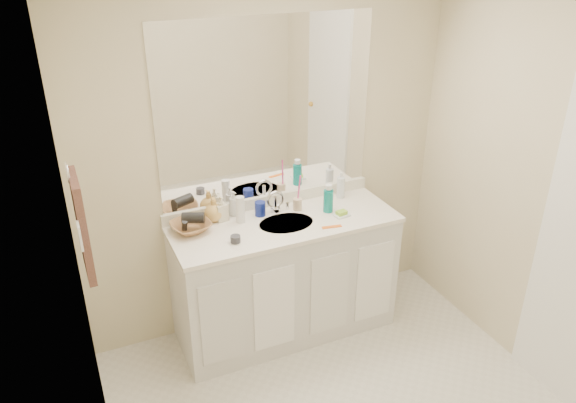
% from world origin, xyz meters
% --- Properties ---
extents(wall_back, '(2.60, 0.02, 2.40)m').
position_xyz_m(wall_back, '(0.00, 1.30, 1.20)').
color(wall_back, beige).
rests_on(wall_back, floor).
extents(wall_left, '(0.02, 2.60, 2.40)m').
position_xyz_m(wall_left, '(-1.30, 0.00, 1.20)').
color(wall_left, beige).
rests_on(wall_left, floor).
extents(wall_right, '(0.02, 2.60, 2.40)m').
position_xyz_m(wall_right, '(1.30, 0.00, 1.20)').
color(wall_right, beige).
rests_on(wall_right, floor).
extents(vanity_cabinet, '(1.50, 0.55, 0.85)m').
position_xyz_m(vanity_cabinet, '(0.00, 1.02, 0.42)').
color(vanity_cabinet, silver).
rests_on(vanity_cabinet, floor).
extents(countertop, '(1.52, 0.57, 0.03)m').
position_xyz_m(countertop, '(0.00, 1.02, 0.86)').
color(countertop, white).
rests_on(countertop, vanity_cabinet).
extents(backsplash, '(1.52, 0.03, 0.08)m').
position_xyz_m(backsplash, '(0.00, 1.29, 0.92)').
color(backsplash, white).
rests_on(backsplash, countertop).
extents(sink_basin, '(0.37, 0.37, 0.02)m').
position_xyz_m(sink_basin, '(0.00, 1.00, 0.87)').
color(sink_basin, beige).
rests_on(sink_basin, countertop).
extents(faucet, '(0.02, 0.02, 0.11)m').
position_xyz_m(faucet, '(0.00, 1.18, 0.94)').
color(faucet, silver).
rests_on(faucet, countertop).
extents(mirror, '(1.48, 0.01, 1.20)m').
position_xyz_m(mirror, '(0.00, 1.29, 1.56)').
color(mirror, white).
rests_on(mirror, wall_back).
extents(blue_mug, '(0.09, 0.09, 0.10)m').
position_xyz_m(blue_mug, '(-0.11, 1.18, 0.93)').
color(blue_mug, navy).
rests_on(blue_mug, countertop).
extents(tan_cup, '(0.07, 0.07, 0.08)m').
position_xyz_m(tan_cup, '(0.15, 1.15, 0.92)').
color(tan_cup, beige).
rests_on(tan_cup, countertop).
extents(toothbrush, '(0.02, 0.04, 0.22)m').
position_xyz_m(toothbrush, '(0.16, 1.15, 1.03)').
color(toothbrush, '#F8419C').
rests_on(toothbrush, tan_cup).
extents(mouthwash_bottle, '(0.08, 0.08, 0.16)m').
position_xyz_m(mouthwash_bottle, '(0.33, 1.04, 0.96)').
color(mouthwash_bottle, '#0A837D').
rests_on(mouthwash_bottle, countertop).
extents(clear_pump_bottle, '(0.07, 0.07, 0.15)m').
position_xyz_m(clear_pump_bottle, '(0.52, 1.20, 0.96)').
color(clear_pump_bottle, white).
rests_on(clear_pump_bottle, countertop).
extents(soap_dish, '(0.11, 0.10, 0.01)m').
position_xyz_m(soap_dish, '(0.38, 0.94, 0.89)').
color(soap_dish, white).
rests_on(soap_dish, countertop).
extents(green_soap, '(0.08, 0.06, 0.02)m').
position_xyz_m(green_soap, '(0.38, 0.94, 0.90)').
color(green_soap, '#95CF32').
rests_on(green_soap, soap_dish).
extents(orange_comb, '(0.13, 0.05, 0.01)m').
position_xyz_m(orange_comb, '(0.25, 0.83, 0.88)').
color(orange_comb, orange).
rests_on(orange_comb, countertop).
extents(dark_jar, '(0.07, 0.07, 0.04)m').
position_xyz_m(dark_jar, '(-0.39, 0.90, 0.90)').
color(dark_jar, '#323339').
rests_on(dark_jar, countertop).
extents(extra_white_bottle, '(0.07, 0.07, 0.18)m').
position_xyz_m(extra_white_bottle, '(-0.27, 1.14, 0.97)').
color(extra_white_bottle, white).
rests_on(extra_white_bottle, countertop).
extents(soap_bottle_white, '(0.08, 0.08, 0.17)m').
position_xyz_m(soap_bottle_white, '(-0.27, 1.25, 0.97)').
color(soap_bottle_white, silver).
rests_on(soap_bottle_white, countertop).
extents(soap_bottle_cream, '(0.09, 0.09, 0.17)m').
position_xyz_m(soap_bottle_cream, '(-0.37, 1.22, 0.97)').
color(soap_bottle_cream, beige).
rests_on(soap_bottle_cream, countertop).
extents(soap_bottle_yellow, '(0.16, 0.16, 0.16)m').
position_xyz_m(soap_bottle_yellow, '(-0.42, 1.23, 0.96)').
color(soap_bottle_yellow, '#E0AE57').
rests_on(soap_bottle_yellow, countertop).
extents(wicker_basket, '(0.29, 0.29, 0.06)m').
position_xyz_m(wicker_basket, '(-0.60, 1.16, 0.91)').
color(wicker_basket, '#98673D').
rests_on(wicker_basket, countertop).
extents(hair_dryer, '(0.16, 0.12, 0.07)m').
position_xyz_m(hair_dryer, '(-0.58, 1.16, 0.97)').
color(hair_dryer, black).
rests_on(hair_dryer, wicker_basket).
extents(towel_ring, '(0.01, 0.11, 0.11)m').
position_xyz_m(towel_ring, '(-1.27, 0.77, 1.55)').
color(towel_ring, silver).
rests_on(towel_ring, wall_left).
extents(hand_towel, '(0.04, 0.32, 0.55)m').
position_xyz_m(hand_towel, '(-1.25, 0.77, 1.25)').
color(hand_towel, '#442B24').
rests_on(hand_towel, towel_ring).
extents(switch_plate, '(0.01, 0.08, 0.13)m').
position_xyz_m(switch_plate, '(-1.27, 0.57, 1.30)').
color(switch_plate, white).
rests_on(switch_plate, wall_left).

